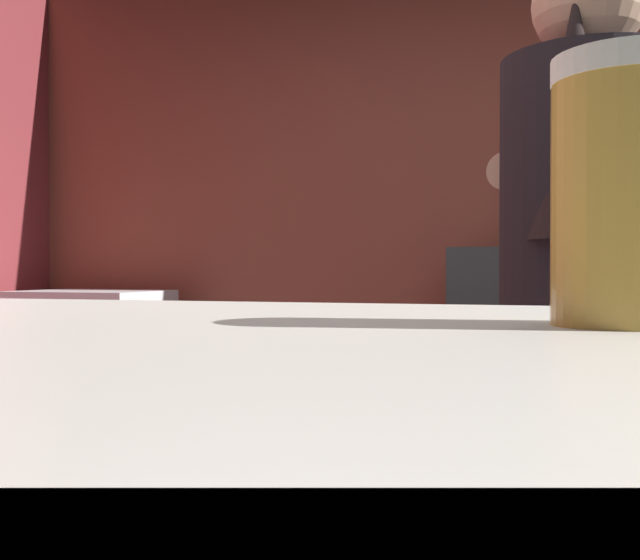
# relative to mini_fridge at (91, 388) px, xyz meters

# --- Properties ---
(wall_back) EXTENTS (5.20, 0.10, 2.70)m
(wall_back) POSITION_rel_mini_fridge_xyz_m (2.01, 0.45, 0.87)
(wall_back) COLOR brown
(wall_back) RESTS_ON ground
(prep_counter) EXTENTS (2.10, 0.60, 0.88)m
(prep_counter) POSITION_rel_mini_fridge_xyz_m (2.36, -1.16, -0.04)
(prep_counter) COLOR #4E3C2C
(prep_counter) RESTS_ON ground
(back_shelf) EXTENTS (1.00, 0.36, 1.16)m
(back_shelf) POSITION_rel_mini_fridge_xyz_m (2.25, 0.17, 0.10)
(back_shelf) COLOR #333739
(back_shelf) RESTS_ON ground
(mini_fridge) EXTENTS (0.68, 0.58, 0.96)m
(mini_fridge) POSITION_rel_mini_fridge_xyz_m (0.00, 0.00, 0.00)
(mini_fridge) COLOR white
(mini_fridge) RESTS_ON ground
(bartender) EXTENTS (0.49, 0.55, 1.70)m
(bartender) POSITION_rel_mini_fridge_xyz_m (2.24, -1.62, 0.50)
(bartender) COLOR #372C34
(bartender) RESTS_ON ground
(mixing_bowl) EXTENTS (0.20, 0.20, 0.05)m
(mixing_bowl) POSITION_rel_mini_fridge_xyz_m (1.63, -1.27, 0.43)
(mixing_bowl) COLOR teal
(mixing_bowl) RESTS_ON prep_counter
(pint_glass_near) EXTENTS (0.08, 0.08, 0.14)m
(pint_glass_near) POSITION_rel_mini_fridge_xyz_m (2.21, -2.75, 0.62)
(pint_glass_near) COLOR gold
(pint_glass_near) RESTS_ON bar_counter
(bottle_soy) EXTENTS (0.07, 0.07, 0.17)m
(bottle_soy) POSITION_rel_mini_fridge_xyz_m (2.01, 0.21, 0.75)
(bottle_soy) COLOR black
(bottle_soy) RESTS_ON back_shelf
(bottle_vinegar) EXTENTS (0.06, 0.06, 0.27)m
(bottle_vinegar) POSITION_rel_mini_fridge_xyz_m (2.45, 0.17, 0.79)
(bottle_vinegar) COLOR #DAC97C
(bottle_vinegar) RESTS_ON back_shelf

